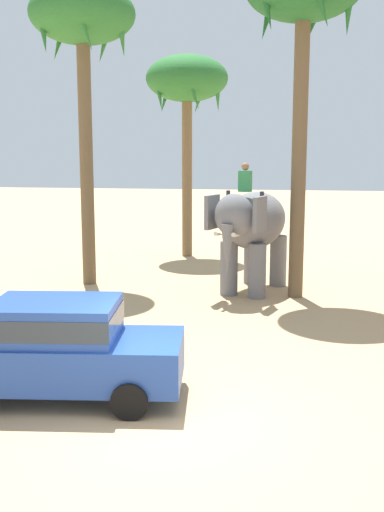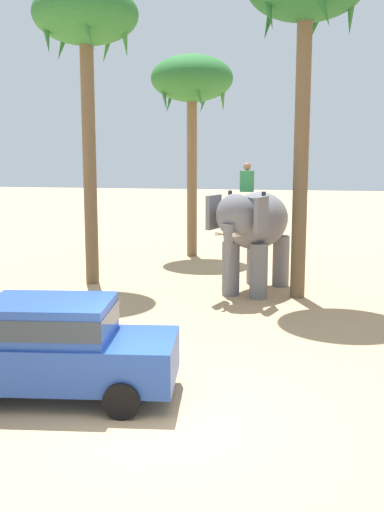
% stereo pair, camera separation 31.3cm
% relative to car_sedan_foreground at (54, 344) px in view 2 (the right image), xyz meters
% --- Properties ---
extents(ground_plane, '(120.00, 120.00, 0.00)m').
position_rel_car_sedan_foreground_xyz_m(ground_plane, '(1.90, -0.66, -0.93)').
color(ground_plane, tan).
extents(car_sedan_foreground, '(4.27, 2.24, 1.70)m').
position_rel_car_sedan_foreground_xyz_m(car_sedan_foreground, '(0.00, 0.00, 0.00)').
color(car_sedan_foreground, '#23479E').
rests_on(car_sedan_foreground, ground).
extents(elephant_with_mahout, '(2.55, 4.02, 3.88)m').
position_rel_car_sedan_foreground_xyz_m(elephant_with_mahout, '(2.67, 8.72, 1.06)').
color(elephant_with_mahout, slate).
rests_on(elephant_with_mahout, ground).
extents(palm_tree_behind_elephant, '(3.20, 3.20, 9.47)m').
position_rel_car_sedan_foreground_xyz_m(palm_tree_behind_elephant, '(3.99, 8.29, 7.31)').
color(palm_tree_behind_elephant, brown).
rests_on(palm_tree_behind_elephant, ground).
extents(palm_tree_near_hut, '(3.20, 3.20, 7.90)m').
position_rel_car_sedan_foreground_xyz_m(palm_tree_near_hut, '(-0.36, 14.88, 5.85)').
color(palm_tree_near_hut, brown).
rests_on(palm_tree_near_hut, ground).
extents(palm_tree_left_of_road, '(3.20, 3.20, 9.18)m').
position_rel_car_sedan_foreground_xyz_m(palm_tree_left_of_road, '(-2.54, 9.09, 7.04)').
color(palm_tree_left_of_road, brown).
rests_on(palm_tree_left_of_road, ground).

